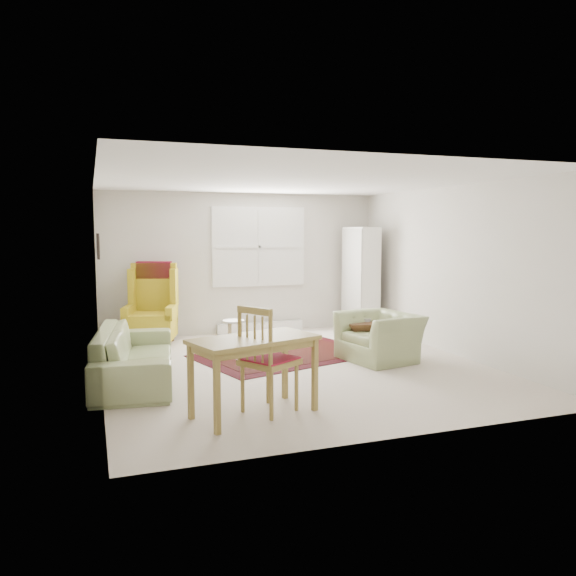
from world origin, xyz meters
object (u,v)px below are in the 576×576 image
object	(u,v)px
wingback_chair	(151,304)
coffee_table	(366,338)
cabinet	(361,279)
desk_chair	(270,359)
armchair	(380,332)
sofa	(135,345)
stool	(234,334)
desk	(254,376)

from	to	relation	value
wingback_chair	coffee_table	xyz separation A→B (m)	(2.94, -1.81, -0.41)
cabinet	desk_chair	size ratio (longest dim) A/B	1.72
armchair	wingback_chair	world-z (taller)	wingback_chair
sofa	coffee_table	bearing A→B (deg)	-76.90
coffee_table	sofa	bearing A→B (deg)	-174.26
wingback_chair	cabinet	world-z (taller)	cabinet
wingback_chair	stool	world-z (taller)	wingback_chair
sofa	wingback_chair	bearing A→B (deg)	-3.58
stool	cabinet	xyz separation A→B (m)	(2.60, 0.79, 0.72)
desk_chair	sofa	bearing A→B (deg)	4.92
wingback_chair	coffee_table	bearing A→B (deg)	-14.82
armchair	desk_chair	bearing A→B (deg)	-63.97
desk	desk_chair	bearing A→B (deg)	15.31
stool	coffee_table	bearing A→B (deg)	-31.62
coffee_table	stool	size ratio (longest dim) A/B	1.37
wingback_chair	desk	world-z (taller)	wingback_chair
wingback_chair	desk_chair	world-z (taller)	wingback_chair
stool	cabinet	bearing A→B (deg)	16.79
stool	desk_chair	world-z (taller)	desk_chair
stool	cabinet	world-z (taller)	cabinet
armchair	cabinet	world-z (taller)	cabinet
stool	cabinet	distance (m)	2.81
sofa	desk	distance (m)	2.01
wingback_chair	desk_chair	bearing A→B (deg)	-61.45
wingback_chair	desk_chair	size ratio (longest dim) A/B	1.21
desk_chair	coffee_table	bearing A→B (deg)	-77.78
coffee_table	desk_chair	world-z (taller)	desk_chair
armchair	cabinet	bearing A→B (deg)	148.57
wingback_chair	stool	size ratio (longest dim) A/B	2.94
sofa	coffee_table	world-z (taller)	sofa
wingback_chair	coffee_table	size ratio (longest dim) A/B	2.15
wingback_chair	armchair	bearing A→B (deg)	-19.65
sofa	desk_chair	xyz separation A→B (m)	(1.21, -1.67, 0.10)
coffee_table	stool	xyz separation A→B (m)	(-1.75, 1.08, -0.03)
sofa	armchair	distance (m)	3.37
coffee_table	desk	world-z (taller)	desk
cabinet	desk_chair	xyz separation A→B (m)	(-2.99, -3.88, -0.40)
sofa	stool	bearing A→B (deg)	-41.06
cabinet	desk	distance (m)	5.07
wingback_chair	sofa	bearing A→B (deg)	-84.16
desk_chair	cabinet	bearing A→B (deg)	-68.62
cabinet	coffee_table	bearing A→B (deg)	-117.04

